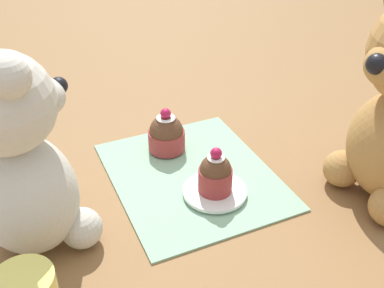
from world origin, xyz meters
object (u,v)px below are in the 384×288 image
cupcake_near_tan_bear (215,174)px  teddy_bear_cream (21,162)px  cupcake_near_cream_bear (166,135)px  saucer_plate (215,191)px

cupcake_near_tan_bear → teddy_bear_cream: bearing=86.3°
teddy_bear_cream → cupcake_near_cream_bear: size_ratio=3.55×
cupcake_near_cream_bear → saucer_plate: size_ratio=0.80×
cupcake_near_tan_bear → saucer_plate: bearing=90.0°
cupcake_near_cream_bear → cupcake_near_tan_bear: cupcake_near_tan_bear is taller
teddy_bear_cream → cupcake_near_tan_bear: (-0.01, -0.23, -0.08)m
teddy_bear_cream → cupcake_near_cream_bear: (0.11, -0.21, -0.08)m
teddy_bear_cream → saucer_plate: size_ratio=2.86×
cupcake_near_cream_bear → cupcake_near_tan_bear: (-0.13, -0.02, 0.01)m
saucer_plate → cupcake_near_cream_bear: bearing=8.7°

